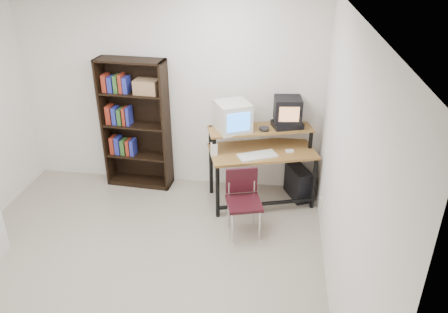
# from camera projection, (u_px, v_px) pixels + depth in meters

# --- Properties ---
(floor) EXTENTS (4.00, 4.00, 0.01)m
(floor) POSITION_uv_depth(u_px,v_px,m) (131.00, 274.00, 4.54)
(floor) COLOR #A79D8B
(floor) RESTS_ON ground
(ceiling) EXTENTS (4.00, 4.00, 0.01)m
(ceiling) POSITION_uv_depth(u_px,v_px,m) (99.00, 14.00, 3.36)
(ceiling) COLOR white
(ceiling) RESTS_ON back_wall
(back_wall) EXTENTS (4.00, 0.01, 2.60)m
(back_wall) POSITION_uv_depth(u_px,v_px,m) (170.00, 93.00, 5.72)
(back_wall) COLOR white
(back_wall) RESTS_ON floor
(right_wall) EXTENTS (0.01, 4.00, 2.60)m
(right_wall) POSITION_uv_depth(u_px,v_px,m) (343.00, 177.00, 3.72)
(right_wall) COLOR white
(right_wall) RESTS_ON floor
(computer_desk) EXTENTS (1.44, 1.00, 0.98)m
(computer_desk) POSITION_uv_depth(u_px,v_px,m) (262.00, 152.00, 5.51)
(computer_desk) COLOR olive
(computer_desk) RESTS_ON floor
(crt_monitor) EXTENTS (0.52, 0.52, 0.37)m
(crt_monitor) POSITION_uv_depth(u_px,v_px,m) (233.00, 117.00, 5.35)
(crt_monitor) COLOR silver
(crt_monitor) RESTS_ON computer_desk
(vcr) EXTENTS (0.43, 0.36, 0.08)m
(vcr) POSITION_uv_depth(u_px,v_px,m) (287.00, 125.00, 5.50)
(vcr) COLOR black
(vcr) RESTS_ON computer_desk
(crt_tv) EXTENTS (0.36, 0.36, 0.31)m
(crt_tv) POSITION_uv_depth(u_px,v_px,m) (288.00, 110.00, 5.43)
(crt_tv) COLOR black
(crt_tv) RESTS_ON vcr
(cd_spindle) EXTENTS (0.16, 0.16, 0.05)m
(cd_spindle) POSITION_uv_depth(u_px,v_px,m) (264.00, 129.00, 5.40)
(cd_spindle) COLOR #26262B
(cd_spindle) RESTS_ON computer_desk
(keyboard) EXTENTS (0.51, 0.39, 0.03)m
(keyboard) POSITION_uv_depth(u_px,v_px,m) (257.00, 156.00, 5.32)
(keyboard) COLOR silver
(keyboard) RESTS_ON computer_desk
(mousepad) EXTENTS (0.28, 0.27, 0.01)m
(mousepad) POSITION_uv_depth(u_px,v_px,m) (290.00, 153.00, 5.42)
(mousepad) COLOR black
(mousepad) RESTS_ON computer_desk
(mouse) EXTENTS (0.11, 0.08, 0.03)m
(mouse) POSITION_uv_depth(u_px,v_px,m) (290.00, 151.00, 5.43)
(mouse) COLOR white
(mouse) RESTS_ON mousepad
(desk_speaker) EXTENTS (0.10, 0.09, 0.17)m
(desk_speaker) POSITION_uv_depth(u_px,v_px,m) (214.00, 150.00, 5.33)
(desk_speaker) COLOR silver
(desk_speaker) RESTS_ON computer_desk
(pc_tower) EXTENTS (0.36, 0.49, 0.42)m
(pc_tower) POSITION_uv_depth(u_px,v_px,m) (298.00, 182.00, 5.80)
(pc_tower) COLOR black
(pc_tower) RESTS_ON floor
(school_chair) EXTENTS (0.47, 0.47, 0.77)m
(school_chair) POSITION_uv_depth(u_px,v_px,m) (243.00, 196.00, 5.01)
(school_chair) COLOR black
(school_chair) RESTS_ON floor
(bookshelf) EXTENTS (0.91, 0.36, 1.77)m
(bookshelf) POSITION_uv_depth(u_px,v_px,m) (136.00, 123.00, 5.82)
(bookshelf) COLOR black
(bookshelf) RESTS_ON floor
(wall_outlet) EXTENTS (0.02, 0.08, 0.12)m
(wall_outlet) POSITION_uv_depth(u_px,v_px,m) (321.00, 203.00, 5.19)
(wall_outlet) COLOR beige
(wall_outlet) RESTS_ON right_wall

